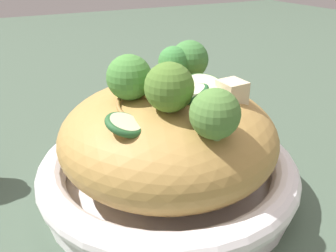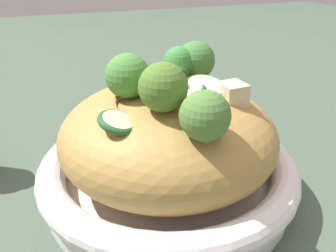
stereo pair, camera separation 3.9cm
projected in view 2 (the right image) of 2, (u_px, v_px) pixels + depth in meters
name	position (u px, v px, depth m)	size (l,w,h in m)	color
ground_plane	(168.00, 190.00, 0.43)	(3.00, 3.00, 0.00)	#415343
serving_bowl	(168.00, 172.00, 0.42)	(0.30, 0.30, 0.05)	white
noodle_heap	(168.00, 135.00, 0.39)	(0.24, 0.24, 0.12)	#AF8545
broccoli_florets	(174.00, 80.00, 0.36)	(0.16, 0.20, 0.07)	#96AB77
carrot_coins	(171.00, 88.00, 0.38)	(0.12, 0.05, 0.02)	orange
zucchini_slices	(179.00, 94.00, 0.36)	(0.15, 0.12, 0.04)	beige
chicken_chunks	(210.00, 86.00, 0.40)	(0.04, 0.14, 0.03)	beige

